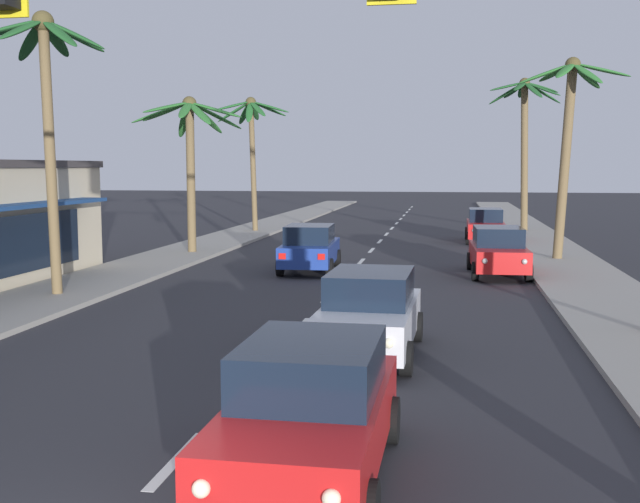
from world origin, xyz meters
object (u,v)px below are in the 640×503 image
object	(u,v)px
palm_right_third	(569,121)
sedan_lead_at_stop_bar	(310,410)
sedan_parked_nearest_kerb	(498,251)
palm_left_third	(190,136)
palm_right_farthest	(525,123)
sedan_oncoming_far	(310,248)
sedan_parked_mid_kerb	(485,225)
sedan_third_in_queue	(370,313)
palm_left_farthest	(252,129)
palm_left_second	(46,84)
traffic_signal_mast	(407,17)

from	to	relation	value
palm_right_third	sedan_lead_at_stop_bar	bearing A→B (deg)	-105.20
sedan_parked_nearest_kerb	palm_left_third	distance (m)	13.91
palm_right_farthest	sedan_oncoming_far	bearing A→B (deg)	-116.47
palm_left_third	sedan_parked_mid_kerb	bearing A→B (deg)	31.43
sedan_third_in_queue	palm_right_third	size ratio (longest dim) A/B	0.56
sedan_lead_at_stop_bar	sedan_third_in_queue	bearing A→B (deg)	89.29
palm_right_farthest	sedan_parked_nearest_kerb	bearing A→B (deg)	-97.66
palm_left_third	palm_left_farthest	xyz separation A→B (m)	(-0.19, 11.21, 0.80)
sedan_parked_nearest_kerb	palm_left_third	bearing A→B (deg)	161.36
palm_left_second	palm_left_farthest	xyz separation A→B (m)	(0.16, 22.33, -0.22)
traffic_signal_mast	palm_left_farthest	world-z (taller)	palm_left_farthest
palm_right_third	sedan_parked_nearest_kerb	bearing A→B (deg)	-123.19
sedan_oncoming_far	palm_right_third	size ratio (longest dim) A/B	0.57
traffic_signal_mast	palm_left_second	size ratio (longest dim) A/B	1.33
palm_right_third	sedan_oncoming_far	bearing A→B (deg)	-155.40
sedan_parked_nearest_kerb	sedan_parked_mid_kerb	distance (m)	11.98
sedan_parked_nearest_kerb	sedan_parked_mid_kerb	xyz separation A→B (m)	(0.11, 11.98, 0.00)
sedan_parked_mid_kerb	palm_left_third	world-z (taller)	palm_left_third
traffic_signal_mast	sedan_lead_at_stop_bar	size ratio (longest dim) A/B	2.40
sedan_parked_mid_kerb	palm_right_third	distance (m)	9.36
sedan_oncoming_far	palm_left_third	xyz separation A→B (m)	(-5.92, 4.24, 4.19)
sedan_third_in_queue	palm_left_second	bearing A→B (deg)	151.81
sedan_oncoming_far	palm_right_farthest	bearing A→B (deg)	63.53
sedan_lead_at_stop_bar	palm_right_third	distance (m)	23.97
sedan_parked_nearest_kerb	palm_right_third	distance (m)	6.97
palm_left_second	palm_left_farthest	distance (m)	22.33
palm_left_third	palm_right_third	size ratio (longest dim) A/B	0.84
sedan_parked_nearest_kerb	palm_left_farthest	bearing A→B (deg)	129.53
traffic_signal_mast	sedan_third_in_queue	size ratio (longest dim) A/B	2.39
sedan_oncoming_far	palm_right_farthest	xyz separation A→B (m)	(9.10, 18.27, 5.37)
sedan_parked_nearest_kerb	palm_right_third	world-z (taller)	palm_right_third
sedan_third_in_queue	sedan_parked_mid_kerb	size ratio (longest dim) A/B	1.01
sedan_lead_at_stop_bar	sedan_parked_mid_kerb	distance (m)	30.52
traffic_signal_mast	sedan_parked_nearest_kerb	distance (m)	21.17
sedan_third_in_queue	palm_left_farthest	bearing A→B (deg)	109.05
sedan_parked_mid_kerb	palm_right_third	size ratio (longest dim) A/B	0.56
sedan_lead_at_stop_bar	sedan_parked_nearest_kerb	xyz separation A→B (m)	(3.33, 18.35, 0.00)
traffic_signal_mast	palm_left_second	world-z (taller)	palm_left_second
sedan_third_in_queue	sedan_parked_mid_kerb	world-z (taller)	same
sedan_parked_mid_kerb	palm_left_third	bearing A→B (deg)	-148.57
palm_left_second	palm_right_farthest	size ratio (longest dim) A/B	0.92
traffic_signal_mast	palm_left_third	bearing A→B (deg)	112.82
sedan_oncoming_far	palm_left_third	world-z (taller)	palm_left_third
palm_left_farthest	sedan_lead_at_stop_bar	bearing A→B (deg)	-74.42
sedan_third_in_queue	sedan_parked_nearest_kerb	distance (m)	12.49
traffic_signal_mast	sedan_lead_at_stop_bar	bearing A→B (deg)	118.23
sedan_lead_at_stop_bar	palm_left_second	bearing A→B (deg)	129.87
palm_left_second	palm_right_farthest	world-z (taller)	palm_right_farthest
sedan_parked_nearest_kerb	palm_left_second	world-z (taller)	palm_left_second
sedan_third_in_queue	sedan_oncoming_far	world-z (taller)	same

